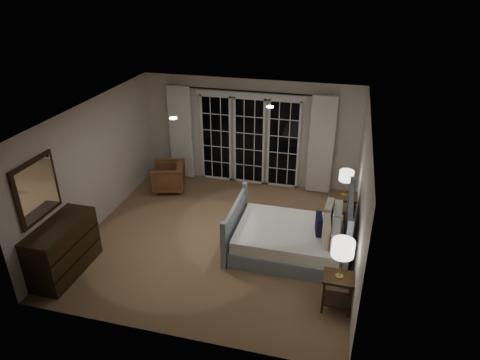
% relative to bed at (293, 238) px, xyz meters
% --- Properties ---
extents(floor, '(5.00, 5.00, 0.00)m').
position_rel_bed_xyz_m(floor, '(-1.42, 0.11, -0.31)').
color(floor, '#8B6C4B').
rests_on(floor, ground).
extents(ceiling, '(5.00, 5.00, 0.00)m').
position_rel_bed_xyz_m(ceiling, '(-1.42, 0.11, 2.19)').
color(ceiling, white).
rests_on(ceiling, wall_back).
extents(wall_left, '(0.02, 5.00, 2.50)m').
position_rel_bed_xyz_m(wall_left, '(-3.92, 0.11, 0.94)').
color(wall_left, beige).
rests_on(wall_left, floor).
extents(wall_right, '(0.02, 5.00, 2.50)m').
position_rel_bed_xyz_m(wall_right, '(1.08, 0.11, 0.94)').
color(wall_right, beige).
rests_on(wall_right, floor).
extents(wall_back, '(5.00, 0.02, 2.50)m').
position_rel_bed_xyz_m(wall_back, '(-1.42, 2.61, 0.94)').
color(wall_back, beige).
rests_on(wall_back, floor).
extents(wall_front, '(5.00, 0.02, 2.50)m').
position_rel_bed_xyz_m(wall_front, '(-1.42, -2.39, 0.94)').
color(wall_front, beige).
rests_on(wall_front, floor).
extents(french_doors, '(2.50, 0.04, 2.20)m').
position_rel_bed_xyz_m(french_doors, '(-1.42, 2.57, 0.78)').
color(french_doors, black).
rests_on(french_doors, wall_back).
extents(curtain_rod, '(3.50, 0.03, 0.03)m').
position_rel_bed_xyz_m(curtain_rod, '(-1.42, 2.51, 1.94)').
color(curtain_rod, black).
rests_on(curtain_rod, wall_back).
extents(curtain_left, '(0.55, 0.10, 2.25)m').
position_rel_bed_xyz_m(curtain_left, '(-3.07, 2.49, 0.84)').
color(curtain_left, white).
rests_on(curtain_left, curtain_rod).
extents(curtain_right, '(0.55, 0.10, 2.25)m').
position_rel_bed_xyz_m(curtain_right, '(0.23, 2.49, 0.84)').
color(curtain_right, white).
rests_on(curtain_right, curtain_rod).
extents(downlight_a, '(0.12, 0.12, 0.01)m').
position_rel_bed_xyz_m(downlight_a, '(-0.62, 0.71, 2.18)').
color(downlight_a, white).
rests_on(downlight_a, ceiling).
extents(downlight_b, '(0.12, 0.12, 0.01)m').
position_rel_bed_xyz_m(downlight_b, '(-2.02, -0.29, 2.18)').
color(downlight_b, white).
rests_on(downlight_b, ceiling).
extents(bed, '(2.07, 1.48, 1.20)m').
position_rel_bed_xyz_m(bed, '(0.00, 0.00, 0.00)').
color(bed, gray).
rests_on(bed, floor).
extents(nightstand_left, '(0.46, 0.37, 0.61)m').
position_rel_bed_xyz_m(nightstand_left, '(0.85, -1.25, 0.08)').
color(nightstand_left, '#322110').
rests_on(nightstand_left, floor).
extents(nightstand_right, '(0.52, 0.42, 0.68)m').
position_rel_bed_xyz_m(nightstand_right, '(0.82, 1.17, 0.14)').
color(nightstand_right, '#322110').
rests_on(nightstand_right, floor).
extents(lamp_left, '(0.33, 0.33, 0.63)m').
position_rel_bed_xyz_m(lamp_left, '(0.85, -1.25, 0.80)').
color(lamp_left, tan).
rests_on(lamp_left, nightstand_left).
extents(lamp_right, '(0.27, 0.27, 0.53)m').
position_rel_bed_xyz_m(lamp_right, '(0.82, 1.17, 0.79)').
color(lamp_right, tan).
rests_on(lamp_right, nightstand_right).
extents(armchair, '(0.90, 0.89, 0.66)m').
position_rel_bed_xyz_m(armchair, '(-3.14, 1.74, 0.02)').
color(armchair, brown).
rests_on(armchair, floor).
extents(dresser, '(0.56, 1.33, 0.94)m').
position_rel_bed_xyz_m(dresser, '(-3.65, -1.50, 0.16)').
color(dresser, '#322110').
rests_on(dresser, floor).
extents(mirror, '(0.05, 0.85, 1.00)m').
position_rel_bed_xyz_m(mirror, '(-3.89, -1.50, 1.24)').
color(mirror, '#322110').
rests_on(mirror, wall_left).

